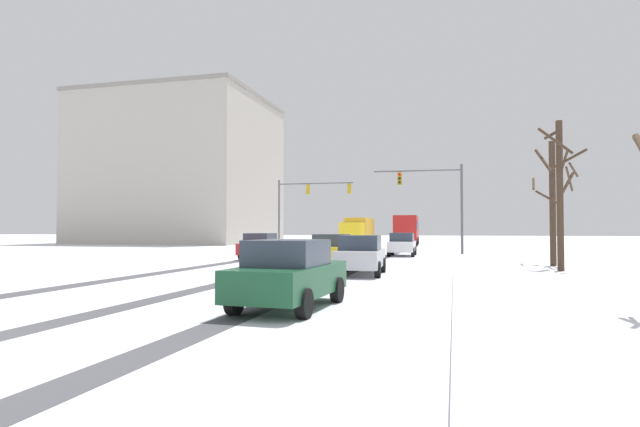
{
  "coord_description": "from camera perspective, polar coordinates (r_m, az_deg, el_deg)",
  "views": [
    {
      "loc": [
        7.68,
        -5.42,
        1.87
      ],
      "look_at": [
        0.0,
        24.04,
        2.8
      ],
      "focal_mm": 28.91,
      "sensor_mm": 36.0,
      "label": 1
    }
  ],
  "objects": [
    {
      "name": "traffic_signal_near_right",
      "position": [
        37.79,
        12.78,
        2.2
      ],
      "size": [
        6.31,
        0.52,
        6.5
      ],
      "color": "#56565B",
      "rests_on": "ground"
    },
    {
      "name": "car_yellow_cab_third",
      "position": [
        26.03,
        1.35,
        -4.07
      ],
      "size": [
        1.89,
        4.13,
        1.62
      ],
      "color": "yellow",
      "rests_on": "ground"
    },
    {
      "name": "bare_tree_sidewalk_far",
      "position": [
        28.87,
        24.43,
        1.42
      ],
      "size": [
        2.15,
        2.1,
        6.38
      ],
      "color": "#423023",
      "rests_on": "ground"
    },
    {
      "name": "box_truck_delivery",
      "position": [
        52.34,
        4.2,
        -2.0
      ],
      "size": [
        2.39,
        7.43,
        3.02
      ],
      "color": "yellow",
      "rests_on": "ground"
    },
    {
      "name": "traffic_signal_far_left",
      "position": [
        47.82,
        -1.7,
        1.63
      ],
      "size": [
        7.17,
        0.46,
        6.5
      ],
      "color": "#56565B",
      "rests_on": "ground"
    },
    {
      "name": "car_red_second",
      "position": [
        32.58,
        -6.56,
        -3.59
      ],
      "size": [
        1.87,
        4.12,
        1.62
      ],
      "color": "red",
      "rests_on": "ground"
    },
    {
      "name": "wheel_track_center",
      "position": [
        23.11,
        3.44,
        -6.38
      ],
      "size": [
        0.74,
        37.78,
        0.01
      ],
      "primitive_type": "cube",
      "color": "#4C4C51",
      "rests_on": "ground"
    },
    {
      "name": "sidewalk_kerb_right",
      "position": [
        21.05,
        20.01,
        -6.58
      ],
      "size": [
        4.0,
        37.78,
        0.12
      ],
      "primitive_type": "cube",
      "color": "white",
      "rests_on": "ground"
    },
    {
      "name": "wheel_track_left_lane",
      "position": [
        25.73,
        -13.74,
        -5.86
      ],
      "size": [
        0.92,
        37.78,
        0.01
      ],
      "primitive_type": "cube",
      "color": "#4C4C51",
      "rests_on": "ground"
    },
    {
      "name": "bus_oncoming",
      "position": [
        61.16,
        9.57,
        -1.61
      ],
      "size": [
        3.05,
        11.1,
        3.38
      ],
      "color": "#B21E1E",
      "rests_on": "ground"
    },
    {
      "name": "bare_tree_sidewalk_mid",
      "position": [
        25.51,
        24.97,
        2.58
      ],
      "size": [
        2.2,
        2.22,
        6.77
      ],
      "color": "#423023",
      "rests_on": "ground"
    },
    {
      "name": "car_white_lead",
      "position": [
        36.55,
        9.08,
        -3.38
      ],
      "size": [
        1.9,
        4.13,
        1.62
      ],
      "color": "silver",
      "rests_on": "ground"
    },
    {
      "name": "car_dark_green_fifth",
      "position": [
        12.26,
        -3.43,
        -6.67
      ],
      "size": [
        2.0,
        4.18,
        1.62
      ],
      "color": "#194C2D",
      "rests_on": "ground"
    },
    {
      "name": "office_building_far_left_block",
      "position": [
        73.91,
        -15.1,
        4.54
      ],
      "size": [
        23.3,
        20.44,
        19.75
      ],
      "color": "#B2ADA3",
      "rests_on": "ground"
    },
    {
      "name": "wheel_track_right_lane",
      "position": [
        23.93,
        -4.16,
        -6.22
      ],
      "size": [
        0.74,
        37.78,
        0.01
      ],
      "primitive_type": "cube",
      "color": "#4C4C51",
      "rests_on": "ground"
    },
    {
      "name": "car_silver_fourth",
      "position": [
        21.28,
        4.51,
        -4.58
      ],
      "size": [
        2.01,
        4.19,
        1.62
      ],
      "color": "#B7BABF",
      "rests_on": "ground"
    }
  ]
}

